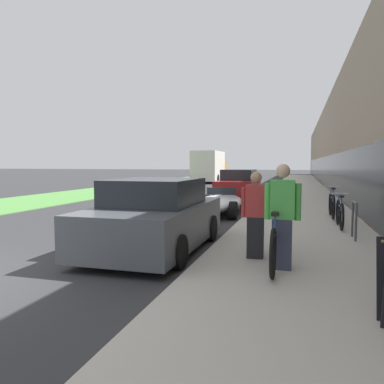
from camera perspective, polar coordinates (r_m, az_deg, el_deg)
name	(u,v)px	position (r m, az deg, el deg)	size (l,w,h in m)	color
sidewalk_slab	(300,191)	(25.04, 16.12, 0.17)	(3.55, 70.00, 0.11)	#BCB5A5
lawn_strip	(146,185)	(31.53, -7.00, 1.05)	(4.68, 70.00, 0.03)	#518E42
tandem_bicycle	(276,240)	(6.52, 12.75, -7.14)	(0.52, 2.54, 0.95)	black
person_rider	(282,217)	(6.13, 13.60, -3.66)	(0.57, 0.22, 1.68)	#33384C
person_bystander	(256,215)	(6.75, 9.67, -3.46)	(0.52, 0.21, 1.54)	black
bike_rack_hoop	(354,216)	(9.12, 23.50, -3.41)	(0.05, 0.60, 0.84)	#4C4C51
cruiser_bike_nearest	(340,213)	(10.64, 21.60, -3.05)	(0.52, 1.67, 0.89)	black
cruiser_bike_middle	(332,205)	(12.56, 20.54, -1.81)	(0.52, 1.86, 0.96)	black
parked_sedan_curbside	(155,218)	(7.80, -5.62, -3.89)	(1.99, 4.06, 1.48)	#4C5156
vintage_roadster_curbside	(219,203)	(13.40, 4.07, -1.71)	(1.70, 4.24, 0.91)	white
parked_sedan_far	(239,186)	(18.90, 7.16, 0.96)	(1.83, 4.43, 1.51)	maroon
moving_truck	(209,167)	(35.69, 2.67, 3.83)	(2.37, 6.08, 2.96)	orange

